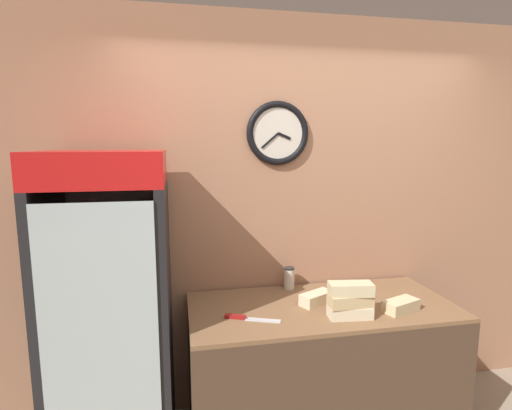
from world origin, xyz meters
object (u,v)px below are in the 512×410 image
object	(u,v)px
sandwich_stack_middle	(350,300)
beverage_cooler	(112,296)
sandwich_flat_left	(401,306)
condiment_jar	(289,278)
sandwich_stack_top	(351,289)
chefs_knife	(245,318)
sandwich_flat_right	(317,298)
sandwich_stack_bottom	(350,312)

from	to	relation	value
sandwich_stack_middle	beverage_cooler	bearing A→B (deg)	168.39
sandwich_flat_left	condiment_jar	distance (m)	0.74
sandwich_stack_middle	condiment_jar	distance (m)	0.56
beverage_cooler	sandwich_stack_top	world-z (taller)	beverage_cooler
chefs_knife	condiment_jar	bearing A→B (deg)	47.78
sandwich_stack_top	sandwich_flat_right	size ratio (longest dim) A/B	1.08
sandwich_stack_middle	condiment_jar	size ratio (longest dim) A/B	1.68
sandwich_flat_right	chefs_knife	distance (m)	0.50
beverage_cooler	sandwich_stack_top	distance (m)	1.37
sandwich_flat_left	sandwich_stack_top	bearing A→B (deg)	-175.95
chefs_knife	condiment_jar	distance (m)	0.57
sandwich_stack_top	sandwich_flat_right	bearing A→B (deg)	118.29
beverage_cooler	sandwich_flat_right	bearing A→B (deg)	-2.38
sandwich_flat_right	sandwich_stack_middle	bearing A→B (deg)	-61.71
sandwich_stack_middle	chefs_knife	bearing A→B (deg)	171.16
sandwich_stack_top	sandwich_flat_left	bearing A→B (deg)	4.05
sandwich_stack_bottom	condiment_jar	distance (m)	0.56
sandwich_flat_left	sandwich_flat_right	xyz separation A→B (m)	(-0.46, 0.20, 0.00)
sandwich_flat_left	beverage_cooler	bearing A→B (deg)	171.47
sandwich_flat_right	sandwich_stack_top	bearing A→B (deg)	-61.71
sandwich_stack_middle	sandwich_flat_left	size ratio (longest dim) A/B	1.02
sandwich_stack_top	chefs_knife	xyz separation A→B (m)	(-0.60, 0.09, -0.16)
sandwich_stack_top	sandwich_stack_middle	bearing A→B (deg)	0.00
sandwich_stack_bottom	chefs_knife	xyz separation A→B (m)	(-0.60, 0.09, -0.03)
beverage_cooler	sandwich_stack_bottom	xyz separation A→B (m)	(1.34, -0.28, -0.09)
sandwich_stack_bottom	condiment_jar	xyz separation A→B (m)	(-0.22, 0.52, 0.04)
beverage_cooler	sandwich_stack_middle	bearing A→B (deg)	-11.61
sandwich_stack_middle	sandwich_stack_top	size ratio (longest dim) A/B	0.97
sandwich_stack_bottom	chefs_knife	world-z (taller)	sandwich_stack_bottom
sandwich_stack_middle	sandwich_flat_left	distance (m)	0.34
sandwich_stack_bottom	sandwich_flat_left	distance (m)	0.34
sandwich_stack_middle	sandwich_flat_left	world-z (taller)	sandwich_stack_middle
sandwich_flat_left	sandwich_flat_right	world-z (taller)	sandwich_flat_right
condiment_jar	sandwich_stack_top	bearing A→B (deg)	-67.26
sandwich_flat_left	condiment_jar	world-z (taller)	condiment_jar
beverage_cooler	sandwich_stack_middle	world-z (taller)	beverage_cooler
sandwich_flat_left	chefs_knife	xyz separation A→B (m)	(-0.93, 0.07, -0.03)
beverage_cooler	sandwich_stack_top	size ratio (longest dim) A/B	6.99
sandwich_stack_middle	sandwich_flat_right	distance (m)	0.26
sandwich_flat_right	chefs_knife	bearing A→B (deg)	-164.64
sandwich_flat_right	chefs_knife	xyz separation A→B (m)	(-0.48, -0.13, -0.03)
sandwich_stack_middle	sandwich_flat_left	xyz separation A→B (m)	(0.34, 0.02, -0.07)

